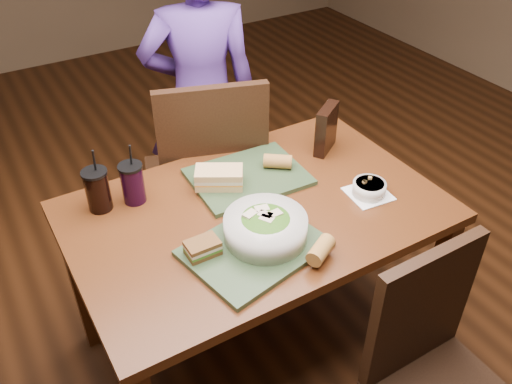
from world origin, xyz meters
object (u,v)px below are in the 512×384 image
(chair_far, at_px, (204,173))
(baguette_far, at_px, (278,161))
(baguette_near, at_px, (321,250))
(diner, at_px, (202,99))
(tray_far, at_px, (248,177))
(sandwich_far, at_px, (219,177))
(cup_berry, at_px, (133,183))
(chair_near, at_px, (434,368))
(sandwich_near, at_px, (203,248))
(salad_bowl, at_px, (265,226))
(soup_bowl, at_px, (369,188))
(tray_near, at_px, (254,248))
(cup_cola, at_px, (98,190))
(chip_bag, at_px, (326,129))
(dining_table, at_px, (256,227))

(chair_far, height_order, baguette_far, chair_far)
(baguette_near, bearing_deg, diner, 82.17)
(tray_far, bearing_deg, sandwich_far, -178.30)
(baguette_near, bearing_deg, cup_berry, 123.20)
(sandwich_far, bearing_deg, tray_far, 1.70)
(chair_near, height_order, baguette_far, chair_near)
(diner, relative_size, cup_berry, 6.48)
(tray_far, relative_size, baguette_far, 3.90)
(chair_near, relative_size, baguette_far, 8.49)
(sandwich_near, height_order, sandwich_far, sandwich_far)
(baguette_near, height_order, cup_berry, cup_berry)
(baguette_far, bearing_deg, diner, 89.34)
(salad_bowl, height_order, sandwich_far, salad_bowl)
(baguette_far, bearing_deg, soup_bowl, -55.44)
(tray_near, xyz_separation_m, baguette_near, (0.15, -0.14, 0.04))
(chair_far, xyz_separation_m, cup_cola, (-0.51, -0.24, 0.25))
(soup_bowl, xyz_separation_m, sandwich_far, (-0.45, 0.31, 0.02))
(salad_bowl, height_order, chip_bag, chip_bag)
(tray_far, height_order, sandwich_near, sandwich_near)
(sandwich_near, relative_size, cup_berry, 0.45)
(cup_cola, distance_m, chip_bag, 0.91)
(sandwich_near, bearing_deg, cup_cola, 115.58)
(chair_near, distance_m, chair_far, 1.23)
(chair_near, height_order, chair_far, chair_far)
(tray_near, relative_size, sandwich_far, 2.14)
(sandwich_near, height_order, baguette_near, baguette_near)
(baguette_near, bearing_deg, cup_cola, 129.67)
(sandwich_near, distance_m, baguette_near, 0.37)
(sandwich_far, bearing_deg, tray_near, -99.40)
(sandwich_far, bearing_deg, chair_far, 74.20)
(chair_far, bearing_deg, tray_far, -85.86)
(dining_table, relative_size, sandwich_near, 12.45)
(soup_bowl, distance_m, cup_cola, 0.96)
(soup_bowl, distance_m, baguette_near, 0.41)
(soup_bowl, distance_m, sandwich_far, 0.55)
(sandwich_far, distance_m, baguette_far, 0.25)
(dining_table, xyz_separation_m, sandwich_near, (-0.27, -0.13, 0.13))
(salad_bowl, height_order, baguette_far, salad_bowl)
(baguette_near, distance_m, cup_berry, 0.71)
(diner, height_order, salad_bowl, diner)
(salad_bowl, relative_size, chip_bag, 1.40)
(dining_table, distance_m, chair_far, 0.52)
(tray_near, xyz_separation_m, soup_bowl, (0.51, 0.05, 0.02))
(chair_far, relative_size, soup_bowl, 6.51)
(tray_far, bearing_deg, chair_far, 94.14)
(soup_bowl, bearing_deg, tray_near, -174.84)
(soup_bowl, bearing_deg, chair_far, 118.33)
(chair_far, xyz_separation_m, diner, (0.16, 0.32, 0.18))
(chair_far, bearing_deg, salad_bowl, -98.69)
(tray_far, xyz_separation_m, chip_bag, (0.37, 0.02, 0.09))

